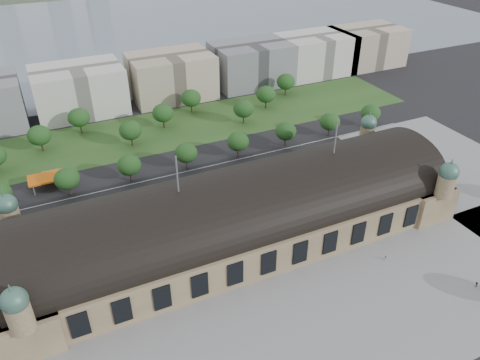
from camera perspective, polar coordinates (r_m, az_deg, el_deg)
name	(u,v)px	position (r m, az deg, el deg)	size (l,w,h in m)	color
ground	(240,240)	(159.84, -0.01, -7.37)	(900.00, 900.00, 0.00)	black
station	(240,216)	(153.51, -0.01, -4.41)	(150.00, 48.40, 44.30)	tan
plaza_south	(341,323)	(137.15, 12.19, -16.71)	(190.00, 48.00, 0.12)	gray
plaza_east	(462,173)	(216.69, 25.48, 0.74)	(56.00, 100.00, 0.12)	gray
road_slab	(151,197)	(183.79, -10.76, -2.10)	(260.00, 26.00, 0.10)	black
grass_belt	(129,137)	(231.54, -13.33, 5.18)	(300.00, 45.00, 0.10)	#284F1F
petrol_station	(49,177)	(202.61, -22.21, 0.35)	(14.00, 13.00, 5.05)	#D05F0C
lake	(87,32)	(425.30, -18.14, 16.81)	(700.00, 320.00, 0.08)	slate
office_3	(79,90)	(261.51, -18.99, 10.34)	(45.00, 32.00, 24.00)	silver
office_4	(171,76)	(270.42, -8.38, 12.44)	(45.00, 32.00, 24.00)	#C1AD97
office_5	(251,64)	(287.87, 1.39, 13.98)	(45.00, 32.00, 24.00)	gray
office_6	(315,54)	(309.70, 9.13, 14.92)	(45.00, 32.00, 24.00)	silver
office_7	(366,46)	(333.02, 15.12, 15.46)	(45.00, 32.00, 24.00)	#C1AD97
tree_row_3	(67,179)	(189.76, -20.36, 0.14)	(9.60, 9.60, 11.52)	#2D2116
tree_row_4	(129,165)	(191.82, -13.35, 1.76)	(9.60, 9.60, 11.52)	#2D2116
tree_row_5	(186,153)	(196.81, -6.59, 3.29)	(9.60, 9.60, 11.52)	#2D2116
tree_row_6	(238,142)	(204.51, -0.24, 4.69)	(9.60, 9.60, 11.52)	#2D2116
tree_row_7	(286,131)	(214.64, 5.61, 5.93)	(9.60, 9.60, 11.52)	#2D2116
tree_row_8	(330,122)	(226.86, 10.91, 6.99)	(9.60, 9.60, 11.52)	#2D2116
tree_row_9	(371,113)	(240.86, 15.64, 7.88)	(9.60, 9.60, 11.52)	#2D2116
tree_belt_4	(39,135)	(226.86, -23.27, 5.02)	(10.40, 10.40, 12.48)	#2D2116
tree_belt_5	(79,118)	(238.48, -19.05, 7.21)	(10.40, 10.40, 12.48)	#2D2116
tree_belt_6	(130,130)	(219.03, -13.21, 5.94)	(10.40, 10.40, 12.48)	#2D2116
tree_belt_7	(163,113)	(233.53, -9.39, 8.06)	(10.40, 10.40, 12.48)	#2D2116
tree_belt_8	(191,98)	(249.21, -5.99, 9.89)	(10.40, 10.40, 12.48)	#2D2116
tree_belt_9	(244,109)	(235.32, 0.44, 8.69)	(10.40, 10.40, 12.48)	#2D2116
tree_belt_10	(266,94)	(253.18, 3.20, 10.38)	(10.40, 10.40, 12.48)	#2D2116
tree_belt_11	(286,82)	(271.73, 5.61, 11.83)	(10.40, 10.40, 12.48)	#2D2116
traffic_car_2	(95,226)	(172.60, -17.29, -5.41)	(2.11, 4.58, 1.27)	black
traffic_car_3	(143,190)	(187.71, -11.73, -1.14)	(2.12, 5.22, 1.52)	#9A3013
traffic_car_4	(222,179)	(190.88, -2.24, 0.16)	(1.59, 3.96, 1.35)	#1A2249
traffic_car_5	(246,165)	(200.21, 0.77, 1.83)	(1.41, 4.06, 1.34)	slate
traffic_car_6	(366,149)	(219.84, 15.16, 3.62)	(2.60, 5.63, 1.57)	white
parked_car_1	(74,243)	(167.08, -19.53, -7.27)	(2.27, 4.92, 1.37)	maroon
parked_car_2	(1,256)	(171.22, -27.14, -8.23)	(1.98, 4.86, 1.41)	#16223F
parked_car_3	(60,240)	(169.87, -21.09, -6.86)	(1.87, 4.65, 1.58)	slate
parked_car_4	(77,239)	(168.48, -19.29, -6.83)	(1.51, 4.34, 1.43)	#B9B9BB
parked_car_5	(140,223)	(169.99, -12.12, -5.14)	(2.41, 5.22, 1.45)	#919499
parked_car_6	(169,217)	(171.00, -8.67, -4.48)	(2.02, 4.98, 1.45)	black
bus_west	(216,187)	(184.14, -2.95, -0.86)	(2.57, 11.00, 3.06)	red
bus_mid	(200,193)	(181.07, -4.86, -1.56)	(2.62, 11.21, 3.12)	silver
bus_east	(257,184)	(185.73, 2.08, -0.47)	(2.77, 11.86, 3.30)	silver
pedestrian_0	(385,258)	(158.79, 17.30, -9.07)	(0.83, 0.48, 1.71)	gray
pedestrian_4	(476,285)	(159.50, 26.85, -11.33)	(1.20, 0.52, 1.86)	gray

